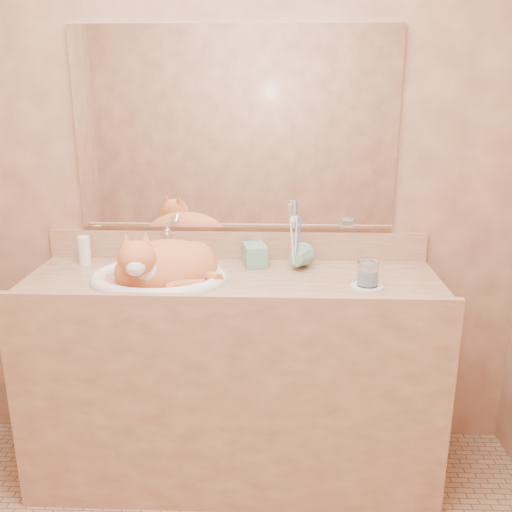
{
  "coord_description": "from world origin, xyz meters",
  "views": [
    {
      "loc": [
        0.17,
        -1.34,
        1.57
      ],
      "look_at": [
        0.09,
        0.7,
        0.95
      ],
      "focal_mm": 40.0,
      "sensor_mm": 36.0,
      "label": 1
    }
  ],
  "objects_px": {
    "soap_dispenser": "(258,246)",
    "vanity_counter": "(233,377)",
    "sink_basin": "(158,259)",
    "cat": "(163,264)",
    "water_glass": "(368,274)",
    "toothbrush_cup": "(295,261)"
  },
  "relations": [
    {
      "from": "cat",
      "to": "water_glass",
      "type": "relative_size",
      "value": 4.42
    },
    {
      "from": "sink_basin",
      "to": "toothbrush_cup",
      "type": "bearing_deg",
      "value": 2.62
    },
    {
      "from": "sink_basin",
      "to": "cat",
      "type": "relative_size",
      "value": 1.28
    },
    {
      "from": "soap_dispenser",
      "to": "water_glass",
      "type": "distance_m",
      "value": 0.46
    },
    {
      "from": "vanity_counter",
      "to": "toothbrush_cup",
      "type": "xyz_separation_m",
      "value": [
        0.24,
        0.09,
        0.47
      ]
    },
    {
      "from": "vanity_counter",
      "to": "cat",
      "type": "bearing_deg",
      "value": -175.71
    },
    {
      "from": "soap_dispenser",
      "to": "vanity_counter",
      "type": "bearing_deg",
      "value": -141.71
    },
    {
      "from": "cat",
      "to": "soap_dispenser",
      "type": "relative_size",
      "value": 2.05
    },
    {
      "from": "sink_basin",
      "to": "toothbrush_cup",
      "type": "xyz_separation_m",
      "value": [
        0.52,
        0.11,
        -0.03
      ]
    },
    {
      "from": "sink_basin",
      "to": "toothbrush_cup",
      "type": "height_order",
      "value": "sink_basin"
    },
    {
      "from": "vanity_counter",
      "to": "sink_basin",
      "type": "distance_m",
      "value": 0.58
    },
    {
      "from": "vanity_counter",
      "to": "water_glass",
      "type": "height_order",
      "value": "water_glass"
    },
    {
      "from": "vanity_counter",
      "to": "soap_dispenser",
      "type": "height_order",
      "value": "soap_dispenser"
    },
    {
      "from": "vanity_counter",
      "to": "toothbrush_cup",
      "type": "height_order",
      "value": "toothbrush_cup"
    },
    {
      "from": "toothbrush_cup",
      "to": "cat",
      "type": "bearing_deg",
      "value": -167.61
    },
    {
      "from": "soap_dispenser",
      "to": "water_glass",
      "type": "height_order",
      "value": "soap_dispenser"
    },
    {
      "from": "toothbrush_cup",
      "to": "water_glass",
      "type": "xyz_separation_m",
      "value": [
        0.26,
        -0.18,
        0.01
      ]
    },
    {
      "from": "cat",
      "to": "toothbrush_cup",
      "type": "xyz_separation_m",
      "value": [
        0.5,
        0.11,
        -0.02
      ]
    },
    {
      "from": "vanity_counter",
      "to": "water_glass",
      "type": "bearing_deg",
      "value": -9.53
    },
    {
      "from": "soap_dispenser",
      "to": "cat",
      "type": "bearing_deg",
      "value": -171.52
    },
    {
      "from": "sink_basin",
      "to": "toothbrush_cup",
      "type": "relative_size",
      "value": 5.1
    },
    {
      "from": "vanity_counter",
      "to": "sink_basin",
      "type": "bearing_deg",
      "value": -175.89
    }
  ]
}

